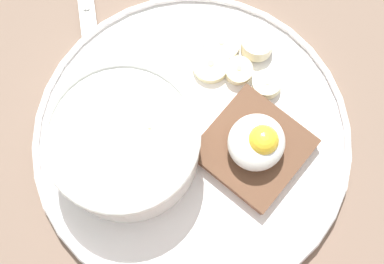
{
  "coord_description": "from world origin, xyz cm",
  "views": [
    {
      "loc": [
        -11.37,
        -6.62,
        50.5
      ],
      "look_at": [
        0.0,
        0.0,
        5.0
      ],
      "focal_mm": 50.0,
      "sensor_mm": 36.0,
      "label": 1
    }
  ],
  "objects_px": {
    "oatmeal_bowl": "(125,144)",
    "toast_slice": "(254,148)",
    "poached_egg": "(258,142)",
    "banana_slice_inner": "(221,44)",
    "banana_slice_left": "(239,71)",
    "banana_slice_front": "(211,65)",
    "banana_slice_back": "(267,84)",
    "banana_slice_right": "(257,46)"
  },
  "relations": [
    {
      "from": "banana_slice_back",
      "to": "banana_slice_right",
      "type": "bearing_deg",
      "value": 42.04
    },
    {
      "from": "oatmeal_bowl",
      "to": "banana_slice_right",
      "type": "distance_m",
      "value": 0.16
    },
    {
      "from": "oatmeal_bowl",
      "to": "toast_slice",
      "type": "relative_size",
      "value": 1.33
    },
    {
      "from": "poached_egg",
      "to": "banana_slice_inner",
      "type": "distance_m",
      "value": 0.11
    },
    {
      "from": "banana_slice_left",
      "to": "poached_egg",
      "type": "bearing_deg",
      "value": -140.31
    },
    {
      "from": "toast_slice",
      "to": "banana_slice_left",
      "type": "distance_m",
      "value": 0.08
    },
    {
      "from": "banana_slice_left",
      "to": "banana_slice_inner",
      "type": "height_order",
      "value": "banana_slice_left"
    },
    {
      "from": "toast_slice",
      "to": "banana_slice_back",
      "type": "distance_m",
      "value": 0.06
    },
    {
      "from": "oatmeal_bowl",
      "to": "toast_slice",
      "type": "distance_m",
      "value": 0.12
    },
    {
      "from": "oatmeal_bowl",
      "to": "banana_slice_front",
      "type": "relative_size",
      "value": 2.76
    },
    {
      "from": "banana_slice_left",
      "to": "toast_slice",
      "type": "bearing_deg",
      "value": -140.97
    },
    {
      "from": "banana_slice_back",
      "to": "poached_egg",
      "type": "bearing_deg",
      "value": -162.02
    },
    {
      "from": "banana_slice_front",
      "to": "banana_slice_left",
      "type": "bearing_deg",
      "value": -73.79
    },
    {
      "from": "banana_slice_front",
      "to": "banana_slice_inner",
      "type": "distance_m",
      "value": 0.02
    },
    {
      "from": "banana_slice_left",
      "to": "banana_slice_right",
      "type": "distance_m",
      "value": 0.03
    },
    {
      "from": "poached_egg",
      "to": "banana_slice_left",
      "type": "distance_m",
      "value": 0.08
    },
    {
      "from": "banana_slice_left",
      "to": "banana_slice_inner",
      "type": "bearing_deg",
      "value": 58.99
    },
    {
      "from": "poached_egg",
      "to": "banana_slice_left",
      "type": "height_order",
      "value": "poached_egg"
    },
    {
      "from": "banana_slice_inner",
      "to": "oatmeal_bowl",
      "type": "bearing_deg",
      "value": 171.22
    },
    {
      "from": "oatmeal_bowl",
      "to": "poached_egg",
      "type": "height_order",
      "value": "oatmeal_bowl"
    },
    {
      "from": "banana_slice_right",
      "to": "banana_slice_inner",
      "type": "height_order",
      "value": "banana_slice_right"
    },
    {
      "from": "oatmeal_bowl",
      "to": "banana_slice_left",
      "type": "distance_m",
      "value": 0.13
    },
    {
      "from": "toast_slice",
      "to": "oatmeal_bowl",
      "type": "bearing_deg",
      "value": 121.07
    },
    {
      "from": "toast_slice",
      "to": "banana_slice_left",
      "type": "bearing_deg",
      "value": 39.03
    },
    {
      "from": "toast_slice",
      "to": "banana_slice_inner",
      "type": "bearing_deg",
      "value": 44.99
    },
    {
      "from": "banana_slice_inner",
      "to": "banana_slice_front",
      "type": "bearing_deg",
      "value": -174.56
    },
    {
      "from": "banana_slice_right",
      "to": "banana_slice_inner",
      "type": "bearing_deg",
      "value": 115.01
    },
    {
      "from": "poached_egg",
      "to": "banana_slice_back",
      "type": "height_order",
      "value": "poached_egg"
    },
    {
      "from": "banana_slice_back",
      "to": "banana_slice_inner",
      "type": "bearing_deg",
      "value": 75.26
    },
    {
      "from": "oatmeal_bowl",
      "to": "toast_slice",
      "type": "bearing_deg",
      "value": -58.93
    },
    {
      "from": "banana_slice_front",
      "to": "banana_slice_inner",
      "type": "relative_size",
      "value": 1.02
    },
    {
      "from": "banana_slice_front",
      "to": "banana_slice_right",
      "type": "bearing_deg",
      "value": -36.29
    },
    {
      "from": "oatmeal_bowl",
      "to": "banana_slice_front",
      "type": "bearing_deg",
      "value": -11.84
    },
    {
      "from": "banana_slice_back",
      "to": "banana_slice_right",
      "type": "height_order",
      "value": "banana_slice_right"
    },
    {
      "from": "oatmeal_bowl",
      "to": "banana_slice_back",
      "type": "bearing_deg",
      "value": -33.17
    },
    {
      "from": "oatmeal_bowl",
      "to": "banana_slice_front",
      "type": "height_order",
      "value": "oatmeal_bowl"
    },
    {
      "from": "banana_slice_front",
      "to": "banana_slice_inner",
      "type": "xyz_separation_m",
      "value": [
        0.02,
        0.0,
        0.0
      ]
    },
    {
      "from": "poached_egg",
      "to": "banana_slice_inner",
      "type": "xyz_separation_m",
      "value": [
        0.08,
        0.08,
        -0.03
      ]
    },
    {
      "from": "poached_egg",
      "to": "oatmeal_bowl",
      "type": "bearing_deg",
      "value": 120.96
    },
    {
      "from": "banana_slice_right",
      "to": "banana_slice_back",
      "type": "bearing_deg",
      "value": -137.96
    },
    {
      "from": "oatmeal_bowl",
      "to": "toast_slice",
      "type": "xyz_separation_m",
      "value": [
        0.06,
        -0.1,
        -0.02
      ]
    },
    {
      "from": "banana_slice_right",
      "to": "banana_slice_inner",
      "type": "distance_m",
      "value": 0.03
    }
  ]
}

